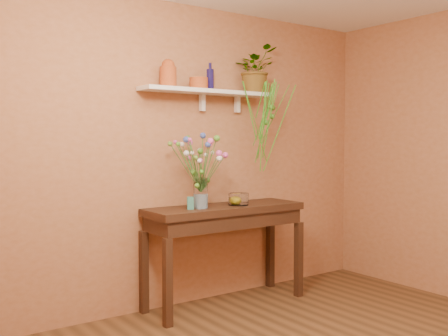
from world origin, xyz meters
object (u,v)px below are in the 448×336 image
spider_plant (255,70)px  glass_vase (201,196)px  sideboard (225,220)px  terracotta_jug (168,74)px  bouquet (201,155)px  blue_bottle (210,79)px  glass_bowl (238,200)px

spider_plant → glass_vase: spider_plant is taller
sideboard → terracotta_jug: terracotta_jug is taller
terracotta_jug → glass_vase: size_ratio=0.91×
terracotta_jug → glass_vase: (0.22, -0.16, -1.04)m
terracotta_jug → bouquet: size_ratio=0.45×
blue_bottle → bouquet: 0.74m
blue_bottle → glass_vase: bearing=-140.5°
sideboard → glass_vase: size_ratio=5.70×
blue_bottle → bouquet: bearing=-140.3°
glass_vase → glass_bowl: 0.40m
terracotta_jug → spider_plant: size_ratio=0.54×
spider_plant → glass_vase: size_ratio=1.70×
terracotta_jug → spider_plant: bearing=0.1°
sideboard → blue_bottle: 1.28m
sideboard → spider_plant: (0.44, 0.13, 1.39)m
sideboard → blue_bottle: size_ratio=6.07×
glass_vase → glass_bowl: size_ratio=1.43×
glass_bowl → terracotta_jug: bearing=164.3°
sideboard → terracotta_jug: bearing=166.3°
blue_bottle → glass_bowl: blue_bottle is taller
bouquet → blue_bottle: bearing=39.7°
sideboard → bouquet: size_ratio=2.80×
spider_plant → sideboard: bearing=-163.9°
terracotta_jug → blue_bottle: size_ratio=0.97×
spider_plant → bouquet: size_ratio=0.84×
blue_bottle → glass_vase: blue_bottle is taller
bouquet → glass_bowl: (0.40, -0.01, -0.41)m
blue_bottle → glass_bowl: (0.17, -0.19, -1.09)m
spider_plant → glass_vase: bearing=-167.2°
sideboard → bouquet: bouquet is taller
blue_bottle → spider_plant: bearing=-2.3°
terracotta_jug → spider_plant: (0.94, 0.00, 0.11)m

